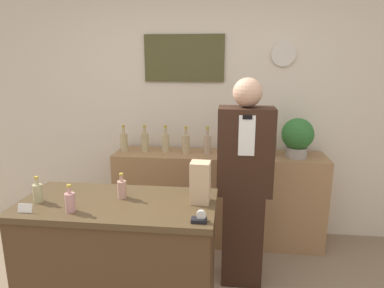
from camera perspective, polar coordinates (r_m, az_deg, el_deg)
back_wall at (r=3.59m, az=1.29°, el=6.23°), size 5.20×0.09×2.70m
back_shelf at (r=3.54m, az=4.35°, el=-8.90°), size 2.08×0.43×0.93m
display_counter at (r=2.55m, az=-11.80°, el=-18.98°), size 1.30×0.62×0.93m
shopkeeper at (r=2.80m, az=8.66°, el=-6.85°), size 0.43×0.27×1.71m
potted_plant at (r=3.36m, az=17.17°, el=1.23°), size 0.30×0.30×0.38m
paper_bag at (r=2.22m, az=1.38°, el=-6.40°), size 0.13×0.12×0.27m
tape_dispenser at (r=2.01m, az=1.30°, el=-12.27°), size 0.09×0.06×0.07m
price_card_left at (r=2.35m, az=-26.08°, el=-9.57°), size 0.09×0.02×0.06m
counter_bottle_0 at (r=2.47m, az=-24.31°, el=-7.35°), size 0.06×0.06×0.17m
counter_bottle_1 at (r=2.24m, az=-19.65°, el=-9.01°), size 0.06×0.06×0.17m
counter_bottle_2 at (r=2.36m, az=-11.60°, el=-7.30°), size 0.06×0.06×0.17m
shelf_bottle_0 at (r=3.52m, az=-11.27°, el=0.42°), size 0.08×0.08×0.27m
shelf_bottle_1 at (r=3.48m, az=-7.86°, el=0.41°), size 0.08×0.08×0.27m
shelf_bottle_2 at (r=3.44m, az=-4.44°, el=0.33°), size 0.08×0.08×0.27m
shelf_bottle_3 at (r=3.38m, az=-1.03°, el=0.12°), size 0.08×0.08×0.27m
shelf_bottle_4 at (r=3.37m, az=2.55°, el=0.06°), size 0.08×0.08×0.27m
shelf_bottle_5 at (r=3.38m, az=6.14°, el=0.05°), size 0.08×0.08×0.27m
shelf_bottle_6 at (r=3.38m, az=9.72°, el=-0.08°), size 0.08×0.08×0.27m
shelf_bottle_7 at (r=3.39m, az=13.28°, el=-0.20°), size 0.08×0.08×0.27m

